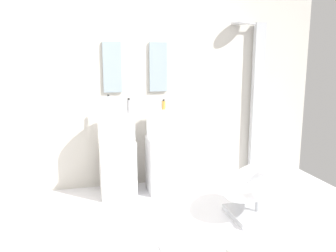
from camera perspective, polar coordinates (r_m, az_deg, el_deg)
ground_plane at (r=3.23m, az=-0.22°, el=-19.20°), size 4.80×3.60×0.04m
rear_partition at (r=4.42m, az=-5.41°, el=7.04°), size 4.80×0.10×2.60m
pedestal_sink_left at (r=4.13m, az=-8.26°, el=-4.43°), size 0.43×0.43×1.09m
pedestal_sink_right at (r=4.22m, az=-0.59°, el=-3.98°), size 0.43×0.43×1.09m
vanity_mirror_left at (r=4.31m, az=-9.08°, el=9.40°), size 0.22×0.03×0.60m
vanity_mirror_right at (r=4.39m, az=-1.62°, el=9.57°), size 0.22×0.03×0.60m
shower_column at (r=4.84m, az=14.10°, el=4.48°), size 0.49×0.24×2.05m
lounge_chair at (r=3.71m, az=14.50°, el=-9.13°), size 1.04×1.04×0.65m
soap_bottle_grey at (r=3.97m, az=-6.39°, el=3.22°), size 0.05×0.05×0.17m
soap_bottle_amber at (r=4.23m, az=-0.72°, el=3.45°), size 0.04×0.04×0.12m
soap_bottle_clear at (r=4.12m, az=-9.65°, el=3.61°), size 0.04×0.04×0.20m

